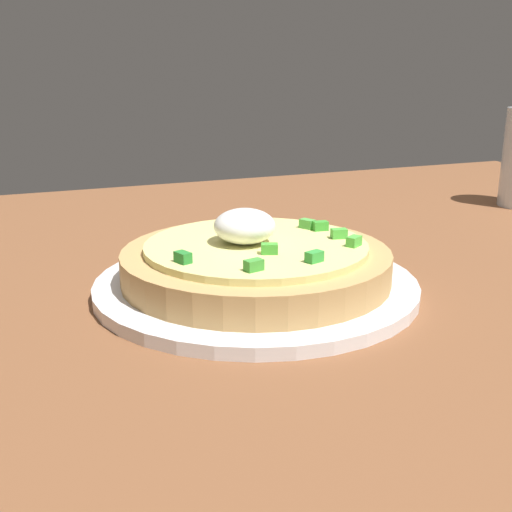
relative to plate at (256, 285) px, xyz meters
The scene contains 3 objects.
dining_table 10.43cm from the plate, 38.95° to the left, with size 127.81×89.49×3.49cm, color brown.
plate is the anchor object (origin of this frame).
pizza 2.12cm from the plate, 160.27° to the left, with size 21.91×21.91×5.90cm.
Camera 1 is at (-26.56, -51.81, 21.32)cm, focal length 44.20 mm.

